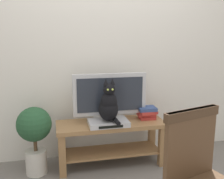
% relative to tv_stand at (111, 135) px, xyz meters
% --- Properties ---
extents(back_wall, '(7.00, 0.12, 2.80)m').
position_rel_tv_stand_xyz_m(back_wall, '(-0.02, 0.36, 1.06)').
color(back_wall, silver).
rests_on(back_wall, ground).
extents(tv_stand, '(1.16, 0.41, 0.48)m').
position_rel_tv_stand_xyz_m(tv_stand, '(0.00, 0.00, 0.00)').
color(tv_stand, olive).
rests_on(tv_stand, ground).
extents(tv, '(0.79, 0.20, 0.52)m').
position_rel_tv_stand_xyz_m(tv, '(0.00, 0.05, 0.42)').
color(tv, '#B7B7BC').
rests_on(tv, tv_stand).
extents(media_box, '(0.41, 0.26, 0.05)m').
position_rel_tv_stand_xyz_m(media_box, '(-0.05, -0.08, 0.17)').
color(media_box, '#BCBCC1').
rests_on(media_box, tv_stand).
extents(cat, '(0.20, 0.31, 0.45)m').
position_rel_tv_stand_xyz_m(cat, '(-0.05, -0.10, 0.37)').
color(cat, black).
rests_on(cat, media_box).
extents(wooden_chair, '(0.54, 0.54, 0.95)m').
position_rel_tv_stand_xyz_m(wooden_chair, '(0.29, -1.31, 0.22)').
color(wooden_chair, '#513823').
rests_on(wooden_chair, ground).
extents(book_stack, '(0.21, 0.20, 0.14)m').
position_rel_tv_stand_xyz_m(book_stack, '(0.42, 0.04, 0.22)').
color(book_stack, '#B2332D').
rests_on(book_stack, tv_stand).
extents(potted_plant, '(0.35, 0.35, 0.71)m').
position_rel_tv_stand_xyz_m(potted_plant, '(-0.79, -0.02, 0.10)').
color(potted_plant, beige).
rests_on(potted_plant, ground).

